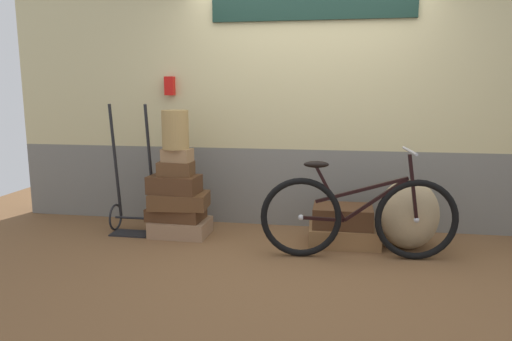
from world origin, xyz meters
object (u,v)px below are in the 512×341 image
suitcase_6 (344,235)px  luggage_trolley (134,203)px  burlap_sack (408,214)px  suitcase_1 (176,213)px  suitcase_7 (343,216)px  suitcase_2 (179,200)px  wicker_basket (175,130)px  suitcase_4 (176,168)px  bicycle (358,217)px  suitcase_3 (174,184)px  suitcase_5 (177,155)px  suitcase_0 (181,227)px

suitcase_6 → luggage_trolley: 2.17m
luggage_trolley → burlap_sack: bearing=-1.3°
suitcase_1 → suitcase_7: (1.68, -0.01, 0.05)m
suitcase_2 → suitcase_7: suitcase_2 is taller
wicker_basket → luggage_trolley: bearing=175.3°
suitcase_4 → burlap_sack: suitcase_4 is taller
wicker_basket → bicycle: size_ratio=0.22×
suitcase_3 → suitcase_4: (0.01, 0.02, 0.16)m
suitcase_3 → suitcase_2: bearing=9.7°
burlap_sack → bicycle: 0.59m
suitcase_6 → suitcase_5: bearing=177.5°
suitcase_4 → burlap_sack: (2.27, -0.04, -0.36)m
suitcase_1 → suitcase_4: size_ratio=1.62×
suitcase_3 → burlap_sack: (2.28, -0.02, -0.21)m
luggage_trolley → wicker_basket: bearing=-4.7°
suitcase_0 → suitcase_3: bearing=-157.0°
suitcase_1 → suitcase_5: 0.60m
suitcase_6 → suitcase_7: suitcase_7 is taller
suitcase_6 → suitcase_1: bearing=177.1°
suitcase_2 → bicycle: (1.76, -0.36, 0.01)m
suitcase_0 → suitcase_3: 0.46m
suitcase_4 → suitcase_0: bearing=-2.8°
suitcase_3 → luggage_trolley: 0.52m
suitcase_5 → suitcase_6: size_ratio=0.43×
suitcase_7 → suitcase_3: bearing=-179.0°
suitcase_1 → suitcase_5: bearing=-16.4°
suitcase_5 → wicker_basket: bearing=-120.0°
suitcase_7 → suitcase_5: bearing=-179.5°
suitcase_5 → suitcase_7: bearing=6.4°
suitcase_0 → suitcase_7: 1.64m
suitcase_6 → luggage_trolley: size_ratio=0.50×
suitcase_3 → luggage_trolley: size_ratio=0.37×
suitcase_0 → suitcase_2: size_ratio=1.00×
suitcase_4 → suitcase_6: suitcase_4 is taller
suitcase_2 → wicker_basket: (-0.02, -0.00, 0.72)m
suitcase_2 → wicker_basket: 0.72m
suitcase_1 → wicker_basket: (0.02, -0.02, 0.86)m
bicycle → suitcase_5: bearing=168.2°
suitcase_0 → wicker_basket: size_ratio=1.50×
suitcase_4 → suitcase_6: size_ratio=0.51×
suitcase_1 → wicker_basket: size_ratio=1.44×
suitcase_2 → bicycle: bicycle is taller
suitcase_6 → bicycle: 0.48m
burlap_sack → suitcase_4: bearing=179.1°
suitcase_7 → suitcase_0: bearing=-179.7°
burlap_sack → suitcase_3: bearing=179.6°
suitcase_4 → suitcase_5: 0.14m
suitcase_3 → suitcase_7: bearing=4.4°
suitcase_7 → bicycle: (0.12, -0.37, 0.10)m
suitcase_2 → suitcase_4: suitcase_4 is taller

